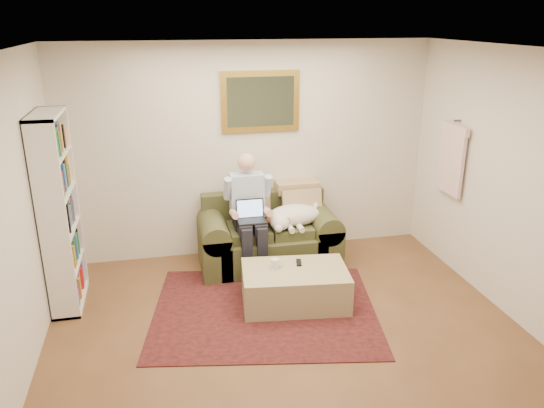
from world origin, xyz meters
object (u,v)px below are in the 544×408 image
object	(u,v)px
sleeping_dog	(294,215)
bookshelf	(59,213)
coffee_mug	(275,264)
seated_man	(250,216)
laptop	(251,215)
ottoman	(295,287)
sofa	(268,241)

from	to	relation	value
sleeping_dog	bookshelf	xyz separation A→B (m)	(-2.53, -0.37, 0.37)
bookshelf	coffee_mug	bearing A→B (deg)	-12.79
sleeping_dog	coffee_mug	bearing A→B (deg)	-116.53
seated_man	laptop	bearing A→B (deg)	-90.00
seated_man	laptop	size ratio (longest dim) A/B	4.33
coffee_mug	bookshelf	size ratio (longest dim) A/B	0.05
seated_man	ottoman	bearing A→B (deg)	-69.94
seated_man	laptop	distance (m)	0.07
laptop	coffee_mug	size ratio (longest dim) A/B	3.20
sofa	ottoman	size ratio (longest dim) A/B	1.53
seated_man	coffee_mug	xyz separation A→B (m)	(0.12, -0.78, -0.25)
ottoman	coffee_mug	world-z (taller)	coffee_mug
laptop	bookshelf	xyz separation A→B (m)	(-1.99, -0.23, 0.27)
laptop	ottoman	bearing A→B (deg)	-68.48
laptop	ottoman	size ratio (longest dim) A/B	0.30
laptop	sofa	bearing A→B (deg)	41.02
sleeping_dog	laptop	bearing A→B (deg)	-166.36
sleeping_dog	ottoman	bearing A→B (deg)	-103.82
laptop	sleeping_dog	distance (m)	0.57
sofa	sleeping_dog	world-z (taller)	sofa
seated_man	coffee_mug	distance (m)	0.83
laptop	seated_man	bearing A→B (deg)	90.00
seated_man	ottoman	distance (m)	1.04
seated_man	sofa	bearing A→B (deg)	31.45
seated_man	bookshelf	size ratio (longest dim) A/B	0.69
laptop	bookshelf	distance (m)	2.02
ottoman	bookshelf	size ratio (longest dim) A/B	0.54
seated_man	bookshelf	world-z (taller)	bookshelf
laptop	sleeping_dog	size ratio (longest dim) A/B	0.47
sleeping_dog	coffee_mug	distance (m)	0.96
sofa	coffee_mug	bearing A→B (deg)	-97.77
sofa	sleeping_dog	distance (m)	0.46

